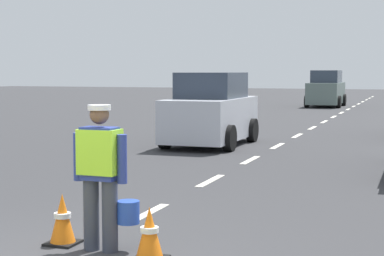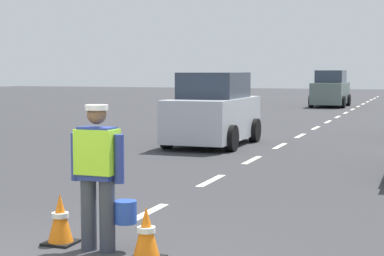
# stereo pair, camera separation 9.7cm
# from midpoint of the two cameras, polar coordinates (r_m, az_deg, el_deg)

# --- Properties ---
(ground_plane) EXTENTS (96.00, 96.00, 0.00)m
(ground_plane) POSITION_cam_midpoint_polar(r_m,az_deg,el_deg) (27.15, 11.38, 0.57)
(ground_plane) COLOR #333335
(lane_center_line) EXTENTS (0.14, 46.40, 0.01)m
(lane_center_line) POSITION_cam_midpoint_polar(r_m,az_deg,el_deg) (31.31, 12.45, 1.13)
(lane_center_line) COLOR silver
(lane_center_line) RESTS_ON ground
(road_worker) EXTENTS (0.77, 0.37, 1.67)m
(road_worker) POSITION_cam_midpoint_polar(r_m,az_deg,el_deg) (7.51, -8.17, -3.64)
(road_worker) COLOR #383D4C
(road_worker) RESTS_ON ground
(traffic_cone_near) EXTENTS (0.36, 0.36, 0.59)m
(traffic_cone_near) POSITION_cam_midpoint_polar(r_m,az_deg,el_deg) (7.21, -4.10, -9.15)
(traffic_cone_near) COLOR black
(traffic_cone_near) RESTS_ON ground
(traffic_cone_far) EXTENTS (0.36, 0.36, 0.61)m
(traffic_cone_far) POSITION_cam_midpoint_polar(r_m,az_deg,el_deg) (7.99, -11.52, -7.77)
(traffic_cone_far) COLOR black
(traffic_cone_far) RESTS_ON ground
(car_oncoming_lead) EXTENTS (1.98, 3.83, 2.00)m
(car_oncoming_lead) POSITION_cam_midpoint_polar(r_m,az_deg,el_deg) (18.08, 1.50, 1.43)
(car_oncoming_lead) COLOR silver
(car_oncoming_lead) RESTS_ON ground
(car_oncoming_third) EXTENTS (1.97, 4.08, 2.07)m
(car_oncoming_third) POSITION_cam_midpoint_polar(r_m,az_deg,el_deg) (38.32, 11.48, 3.27)
(car_oncoming_third) COLOR slate
(car_oncoming_third) RESTS_ON ground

